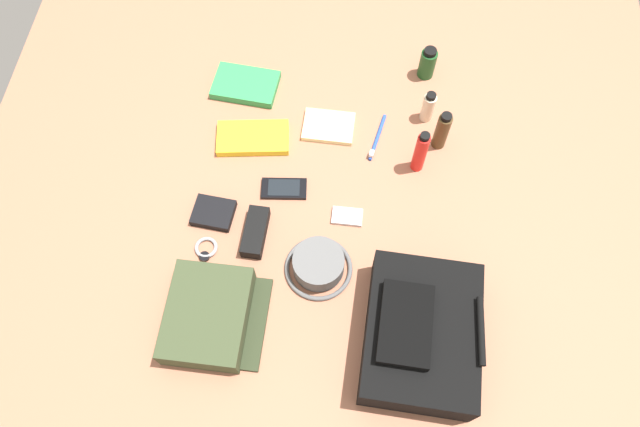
{
  "coord_description": "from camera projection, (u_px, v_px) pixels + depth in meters",
  "views": [
    {
      "loc": [
        0.69,
        0.06,
        1.44
      ],
      "look_at": [
        0.0,
        0.0,
        0.04
      ],
      "focal_mm": 32.49,
      "sensor_mm": 36.0,
      "label": 1
    }
  ],
  "objects": [
    {
      "name": "ground_plane",
      "position": [
        320.0,
        222.0,
        1.61
      ],
      "size": [
        2.64,
        2.02,
        0.02
      ],
      "primitive_type": "cube",
      "color": "#A5664A",
      "rests_on": "ground"
    },
    {
      "name": "cell_phone",
      "position": [
        284.0,
        189.0,
        1.63
      ],
      "size": [
        0.07,
        0.13,
        0.01
      ],
      "color": "black",
      "rests_on": "ground_plane"
    },
    {
      "name": "sunglasses_case",
      "position": [
        255.0,
        232.0,
        1.56
      ],
      "size": [
        0.14,
        0.06,
        0.04
      ],
      "primitive_type": "cube",
      "rotation": [
        0.0,
        0.0,
        -0.06
      ],
      "color": "black",
      "rests_on": "ground_plane"
    },
    {
      "name": "lotion_bottle",
      "position": [
        428.0,
        107.0,
        1.7
      ],
      "size": [
        0.04,
        0.04,
        0.11
      ],
      "color": "beige",
      "rests_on": "ground_plane"
    },
    {
      "name": "notepad",
      "position": [
        328.0,
        126.0,
        1.72
      ],
      "size": [
        0.12,
        0.15,
        0.02
      ],
      "primitive_type": "cube",
      "rotation": [
        0.0,
        0.0,
        -0.05
      ],
      "color": "beige",
      "rests_on": "ground_plane"
    },
    {
      "name": "cologne_bottle",
      "position": [
        442.0,
        131.0,
        1.65
      ],
      "size": [
        0.04,
        0.04,
        0.14
      ],
      "color": "#473319",
      "rests_on": "ground_plane"
    },
    {
      "name": "backpack",
      "position": [
        420.0,
        333.0,
        1.39
      ],
      "size": [
        0.37,
        0.29,
        0.15
      ],
      "color": "black",
      "rests_on": "ground_plane"
    },
    {
      "name": "media_player",
      "position": [
        347.0,
        216.0,
        1.6
      ],
      "size": [
        0.05,
        0.09,
        0.01
      ],
      "color": "#B7B7BC",
      "rests_on": "ground_plane"
    },
    {
      "name": "wallet",
      "position": [
        213.0,
        213.0,
        1.59
      ],
      "size": [
        0.1,
        0.12,
        0.02
      ],
      "primitive_type": "cube",
      "rotation": [
        0.0,
        0.0,
        -0.12
      ],
      "color": "black",
      "rests_on": "ground_plane"
    },
    {
      "name": "paperback_novel",
      "position": [
        246.0,
        85.0,
        1.79
      ],
      "size": [
        0.15,
        0.21,
        0.03
      ],
      "color": "#2D934C",
      "rests_on": "ground_plane"
    },
    {
      "name": "toiletry_pouch",
      "position": [
        210.0,
        316.0,
        1.44
      ],
      "size": [
        0.26,
        0.25,
        0.08
      ],
      "color": "#384228",
      "rests_on": "ground_plane"
    },
    {
      "name": "wristwatch",
      "position": [
        206.0,
        249.0,
        1.55
      ],
      "size": [
        0.07,
        0.06,
        0.01
      ],
      "color": "#99999E",
      "rests_on": "ground_plane"
    },
    {
      "name": "travel_guidebook",
      "position": [
        253.0,
        138.0,
        1.7
      ],
      "size": [
        0.13,
        0.22,
        0.02
      ],
      "color": "yellow",
      "rests_on": "ground_plane"
    },
    {
      "name": "sunscreen_spray",
      "position": [
        421.0,
        152.0,
        1.6
      ],
      "size": [
        0.04,
        0.04,
        0.16
      ],
      "color": "red",
      "rests_on": "ground_plane"
    },
    {
      "name": "toothbrush",
      "position": [
        377.0,
        140.0,
        1.71
      ],
      "size": [
        0.16,
        0.05,
        0.02
      ],
      "color": "blue",
      "rests_on": "ground_plane"
    },
    {
      "name": "bucket_hat",
      "position": [
        318.0,
        265.0,
        1.51
      ],
      "size": [
        0.18,
        0.18,
        0.06
      ],
      "color": "#5D5D5D",
      "rests_on": "ground_plane"
    },
    {
      "name": "shampoo_bottle",
      "position": [
        428.0,
        63.0,
        1.77
      ],
      "size": [
        0.05,
        0.05,
        0.11
      ],
      "color": "#19471E",
      "rests_on": "ground_plane"
    }
  ]
}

